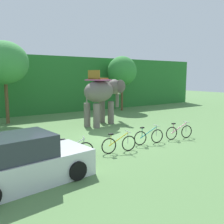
{
  "coord_description": "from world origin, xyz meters",
  "views": [
    {
      "loc": [
        -7.84,
        -10.88,
        3.38
      ],
      "look_at": [
        0.06,
        1.0,
        1.3
      ],
      "focal_mm": 39.44,
      "sensor_mm": 36.0,
      "label": 1
    }
  ],
  "objects_px": {
    "bike_yellow": "(119,144)",
    "bike_pink": "(179,132)",
    "bike_white": "(73,151)",
    "tree_center_left": "(4,63)",
    "bike_teal": "(149,137)",
    "elephant": "(102,93)",
    "tree_left": "(122,71)",
    "parked_car": "(24,164)"
  },
  "relations": [
    {
      "from": "tree_center_left",
      "to": "parked_car",
      "type": "height_order",
      "value": "tree_center_left"
    },
    {
      "from": "bike_yellow",
      "to": "parked_car",
      "type": "xyz_separation_m",
      "value": [
        -4.36,
        -0.96,
        0.26
      ]
    },
    {
      "from": "bike_yellow",
      "to": "bike_teal",
      "type": "bearing_deg",
      "value": 7.95
    },
    {
      "from": "bike_yellow",
      "to": "bike_pink",
      "type": "bearing_deg",
      "value": 2.02
    },
    {
      "from": "tree_center_left",
      "to": "parked_car",
      "type": "distance_m",
      "value": 11.68
    },
    {
      "from": "elephant",
      "to": "bike_white",
      "type": "distance_m",
      "value": 7.81
    },
    {
      "from": "bike_teal",
      "to": "bike_pink",
      "type": "height_order",
      "value": "same"
    },
    {
      "from": "bike_white",
      "to": "parked_car",
      "type": "relative_size",
      "value": 0.37
    },
    {
      "from": "tree_left",
      "to": "parked_car",
      "type": "bearing_deg",
      "value": -136.22
    },
    {
      "from": "tree_left",
      "to": "bike_white",
      "type": "bearing_deg",
      "value": -133.59
    },
    {
      "from": "bike_pink",
      "to": "elephant",
      "type": "bearing_deg",
      "value": 102.67
    },
    {
      "from": "bike_yellow",
      "to": "bike_white",
      "type": "bearing_deg",
      "value": 173.99
    },
    {
      "from": "tree_left",
      "to": "tree_center_left",
      "type": "bearing_deg",
      "value": -174.75
    },
    {
      "from": "bike_yellow",
      "to": "bike_pink",
      "type": "height_order",
      "value": "same"
    },
    {
      "from": "bike_yellow",
      "to": "elephant",
      "type": "bearing_deg",
      "value": 65.17
    },
    {
      "from": "tree_left",
      "to": "bike_teal",
      "type": "relative_size",
      "value": 3.13
    },
    {
      "from": "tree_center_left",
      "to": "bike_yellow",
      "type": "xyz_separation_m",
      "value": [
        2.74,
        -10.02,
        -3.91
      ]
    },
    {
      "from": "bike_yellow",
      "to": "bike_teal",
      "type": "relative_size",
      "value": 1.0
    },
    {
      "from": "tree_left",
      "to": "parked_car",
      "type": "relative_size",
      "value": 1.21
    },
    {
      "from": "bike_pink",
      "to": "parked_car",
      "type": "xyz_separation_m",
      "value": [
        -8.46,
        -1.11,
        0.26
      ]
    },
    {
      "from": "elephant",
      "to": "bike_yellow",
      "type": "distance_m",
      "value": 6.87
    },
    {
      "from": "bike_white",
      "to": "bike_teal",
      "type": "height_order",
      "value": "same"
    },
    {
      "from": "elephant",
      "to": "bike_yellow",
      "type": "xyz_separation_m",
      "value": [
        -2.78,
        -6.02,
        -1.82
      ]
    },
    {
      "from": "tree_center_left",
      "to": "bike_white",
      "type": "xyz_separation_m",
      "value": [
        0.6,
        -9.8,
        -3.91
      ]
    },
    {
      "from": "bike_teal",
      "to": "bike_white",
      "type": "bearing_deg",
      "value": -179.19
    },
    {
      "from": "bike_yellow",
      "to": "parked_car",
      "type": "distance_m",
      "value": 4.47
    },
    {
      "from": "elephant",
      "to": "parked_car",
      "type": "xyz_separation_m",
      "value": [
        -7.14,
        -6.98,
        -1.55
      ]
    },
    {
      "from": "bike_white",
      "to": "bike_yellow",
      "type": "xyz_separation_m",
      "value": [
        2.13,
        -0.22,
        0.0
      ]
    },
    {
      "from": "elephant",
      "to": "parked_car",
      "type": "bearing_deg",
      "value": -135.68
    },
    {
      "from": "elephant",
      "to": "bike_white",
      "type": "height_order",
      "value": "elephant"
    },
    {
      "from": "parked_car",
      "to": "elephant",
      "type": "bearing_deg",
      "value": 44.32
    },
    {
      "from": "bike_white",
      "to": "tree_center_left",
      "type": "bearing_deg",
      "value": 93.53
    },
    {
      "from": "tree_center_left",
      "to": "bike_pink",
      "type": "xyz_separation_m",
      "value": [
        6.84,
        -9.88,
        -3.91
      ]
    },
    {
      "from": "bike_pink",
      "to": "bike_white",
      "type": "bearing_deg",
      "value": 179.27
    },
    {
      "from": "tree_left",
      "to": "elephant",
      "type": "distance_m",
      "value": 7.52
    },
    {
      "from": "bike_teal",
      "to": "parked_car",
      "type": "height_order",
      "value": "parked_car"
    },
    {
      "from": "bike_teal",
      "to": "parked_car",
      "type": "distance_m",
      "value": 6.52
    },
    {
      "from": "bike_yellow",
      "to": "bike_pink",
      "type": "distance_m",
      "value": 4.11
    },
    {
      "from": "tree_center_left",
      "to": "bike_pink",
      "type": "distance_m",
      "value": 12.64
    },
    {
      "from": "bike_pink",
      "to": "tree_center_left",
      "type": "bearing_deg",
      "value": 124.72
    },
    {
      "from": "tree_center_left",
      "to": "parked_car",
      "type": "relative_size",
      "value": 1.32
    },
    {
      "from": "tree_center_left",
      "to": "elephant",
      "type": "height_order",
      "value": "tree_center_left"
    }
  ]
}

